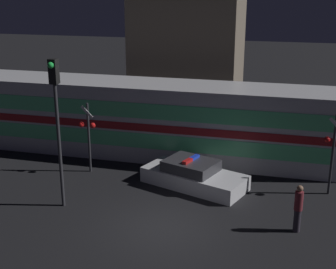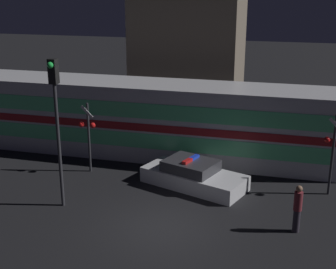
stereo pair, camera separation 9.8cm
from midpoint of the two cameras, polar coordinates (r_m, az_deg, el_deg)
ground_plane at (r=16.99m, az=-0.53°, el=-11.19°), size 120.00×120.00×0.00m
train at (r=23.51m, az=-2.61°, el=1.96°), size 18.77×3.06×3.67m
police_car at (r=20.07m, az=3.23°, el=-5.03°), size 4.77×3.22×1.24m
pedestrian at (r=16.89m, az=15.67°, el=-8.66°), size 0.29×0.29×1.74m
crossing_signal_near at (r=19.77m, az=19.65°, el=-1.55°), size 0.80×0.31×3.40m
crossing_signal_far at (r=21.32m, az=-9.60°, el=0.39°), size 0.80×0.31×3.25m
traffic_light_corner at (r=17.59m, az=-13.36°, el=3.27°), size 0.30×0.46×5.73m
building_left at (r=29.65m, az=2.73°, el=12.15°), size 6.42×5.36×10.69m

